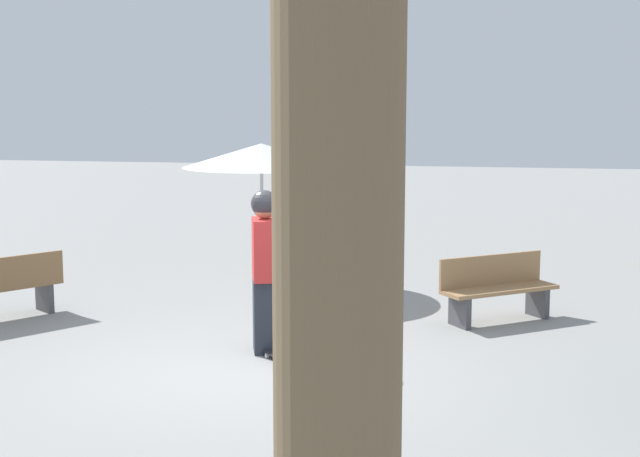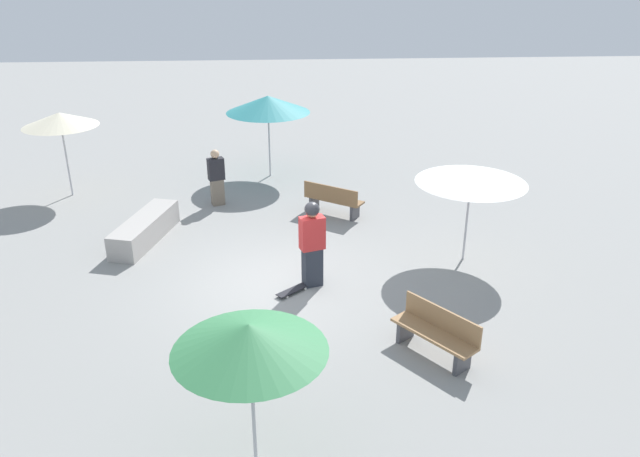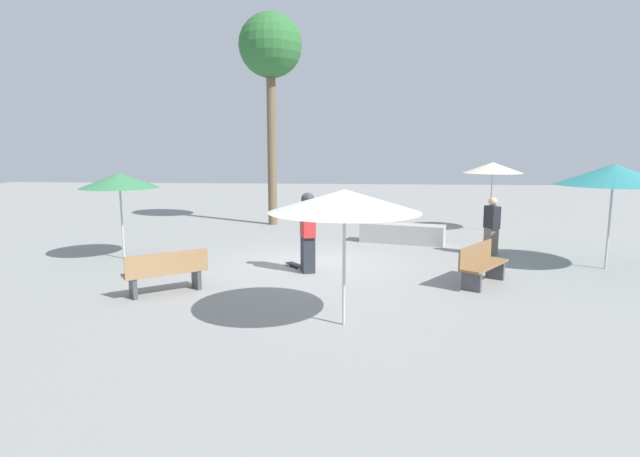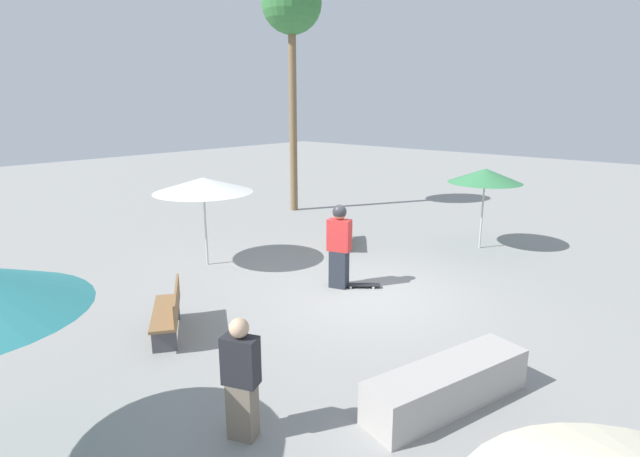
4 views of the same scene
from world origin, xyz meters
TOP-DOWN VIEW (x-y plane):
  - ground_plane at (0.00, 0.00)m, footprint 60.00×60.00m
  - skater_main at (0.04, 0.72)m, footprint 0.41×0.55m
  - skateboard at (0.35, 0.31)m, footprint 0.67×0.74m
  - concrete_ledge at (-2.42, -3.19)m, footprint 2.61×1.31m
  - bench_near at (-3.72, 1.46)m, footprint 1.28×1.56m
  - bench_far at (2.63, 2.70)m, footprint 1.54×1.32m
  - shade_umbrella_teal at (-7.02, -0.22)m, footprint 2.52×2.52m
  - shade_umbrella_green at (5.00, -0.32)m, footprint 1.98×1.98m
  - shade_umbrella_white at (-0.93, 4.20)m, footprint 2.41×2.41m
  - shade_umbrella_cream at (-5.68, -5.88)m, footprint 2.03×2.03m
  - palm_tree_left at (2.21, -6.69)m, footprint 2.31×2.31m
  - bystander_watching at (-4.67, -1.64)m, footprint 0.38×0.48m

SIDE VIEW (x-z plane):
  - ground_plane at x=0.00m, z-range 0.00..0.00m
  - skateboard at x=0.35m, z-range 0.02..0.09m
  - concrete_ledge at x=-2.42m, z-range 0.00..0.58m
  - bench_near at x=-3.72m, z-range 0.00..0.85m
  - bench_far at x=2.63m, z-range 0.00..0.85m
  - bystander_watching at x=-4.67m, z-range 0.00..1.56m
  - skater_main at x=0.04m, z-range 0.07..1.93m
  - shade_umbrella_white at x=-0.93m, z-range 0.92..3.12m
  - shade_umbrella_green at x=5.00m, z-range 0.92..3.15m
  - shade_umbrella_cream at x=-5.68m, z-range 1.01..3.40m
  - shade_umbrella_teal at x=-7.02m, z-range 0.99..3.49m
  - palm_tree_left at x=2.21m, z-range 2.52..10.24m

